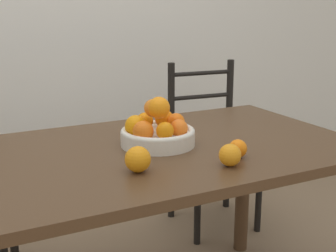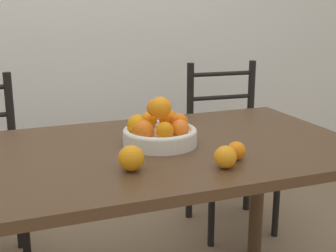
{
  "view_description": "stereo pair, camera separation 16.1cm",
  "coord_description": "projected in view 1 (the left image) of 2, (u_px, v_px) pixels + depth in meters",
  "views": [
    {
      "loc": [
        -0.64,
        -1.45,
        1.26
      ],
      "look_at": [
        0.07,
        -0.06,
        0.84
      ],
      "focal_mm": 50.0,
      "sensor_mm": 36.0,
      "label": 1
    },
    {
      "loc": [
        -0.49,
        -1.52,
        1.26
      ],
      "look_at": [
        0.07,
        -0.06,
        0.84
      ],
      "focal_mm": 50.0,
      "sensor_mm": 36.0,
      "label": 2
    }
  ],
  "objects": [
    {
      "name": "dining_table",
      "position": [
        142.0,
        176.0,
        1.68
      ],
      "size": [
        1.59,
        0.87,
        0.75
      ],
      "color": "#4C331E",
      "rests_on": "ground_plane"
    },
    {
      "name": "fruit_bowl",
      "position": [
        157.0,
        130.0,
        1.69
      ],
      "size": [
        0.27,
        0.27,
        0.18
      ],
      "color": "silver",
      "rests_on": "dining_table"
    },
    {
      "name": "chair_right",
      "position": [
        211.0,
        148.0,
        2.67
      ],
      "size": [
        0.45,
        0.43,
        0.93
      ],
      "rotation": [
        0.0,
        0.0,
        -0.08
      ],
      "color": "black",
      "rests_on": "ground_plane"
    },
    {
      "name": "orange_loose_1",
      "position": [
        230.0,
        155.0,
        1.48
      ],
      "size": [
        0.07,
        0.07,
        0.07
      ],
      "color": "orange",
      "rests_on": "dining_table"
    },
    {
      "name": "orange_loose_0",
      "position": [
        138.0,
        159.0,
        1.43
      ],
      "size": [
        0.08,
        0.08,
        0.08
      ],
      "color": "orange",
      "rests_on": "dining_table"
    },
    {
      "name": "orange_loose_2",
      "position": [
        238.0,
        148.0,
        1.56
      ],
      "size": [
        0.06,
        0.06,
        0.06
      ],
      "color": "orange",
      "rests_on": "dining_table"
    }
  ]
}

